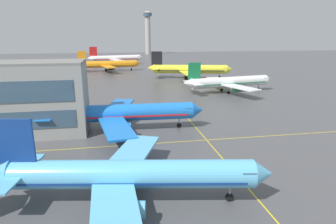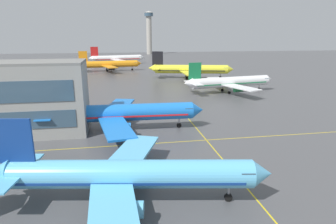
% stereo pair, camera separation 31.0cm
% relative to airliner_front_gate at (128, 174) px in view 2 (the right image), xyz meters
% --- Properties ---
extents(airliner_front_gate, '(33.58, 28.63, 10.46)m').
position_rel_airliner_front_gate_xyz_m(airliner_front_gate, '(0.00, 0.00, 0.00)').
color(airliner_front_gate, '#5BB7E5').
rests_on(airliner_front_gate, ground).
extents(airliner_second_row, '(35.20, 30.39, 10.96)m').
position_rel_airliner_front_gate_xyz_m(airliner_second_row, '(-0.77, 27.05, 0.17)').
color(airliner_second_row, blue).
rests_on(airliner_second_row, ground).
extents(airliner_third_row, '(34.17, 29.17, 10.63)m').
position_rel_airliner_front_gate_xyz_m(airliner_third_row, '(36.78, 61.18, 0.06)').
color(airliner_third_row, white).
rests_on(airliner_third_row, ground).
extents(airliner_far_left_stand, '(38.25, 32.50, 11.98)m').
position_rel_airliner_front_gate_xyz_m(airliner_far_left_stand, '(31.39, 95.18, 0.52)').
color(airliner_far_left_stand, yellow).
rests_on(airliner_far_left_stand, ground).
extents(airliner_far_right_stand, '(35.01, 30.03, 10.88)m').
position_rel_airliner_front_gate_xyz_m(airliner_far_right_stand, '(-5.34, 128.23, 0.14)').
color(airliner_far_right_stand, orange).
rests_on(airliner_far_right_stand, ground).
extents(airliner_distant_taxiway, '(37.17, 31.61, 11.60)m').
position_rel_airliner_front_gate_xyz_m(airliner_distant_taxiway, '(-1.26, 163.73, 0.39)').
color(airliner_distant_taxiway, white).
rests_on(airliner_distant_taxiway, ground).
extents(taxiway_markings, '(112.73, 71.45, 0.01)m').
position_rel_airliner_front_gate_xyz_m(taxiway_markings, '(15.38, 2.05, -3.57)').
color(taxiway_markings, yellow).
rests_on(taxiway_markings, ground).
extents(control_tower, '(8.82, 8.82, 40.93)m').
position_rel_airliner_front_gate_xyz_m(control_tower, '(30.60, 257.95, 20.01)').
color(control_tower, '#ADA89E').
rests_on(control_tower, ground).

